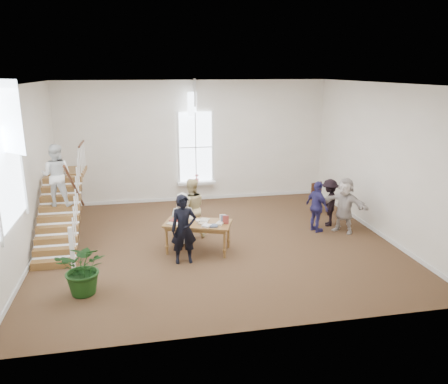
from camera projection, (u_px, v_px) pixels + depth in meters
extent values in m
plane|color=#402519|center=(217.00, 243.00, 12.70)|extent=(10.00, 10.00, 0.00)
plane|color=silver|center=(195.00, 142.00, 16.33)|extent=(10.00, 0.00, 10.00)
plane|color=silver|center=(260.00, 221.00, 7.83)|extent=(10.00, 0.00, 10.00)
plane|color=silver|center=(24.00, 175.00, 11.16)|extent=(0.00, 9.00, 9.00)
plane|color=silver|center=(381.00, 160.00, 13.00)|extent=(0.00, 9.00, 9.00)
plane|color=white|center=(216.00, 84.00, 11.47)|extent=(10.00, 10.00, 0.00)
cube|color=white|center=(197.00, 183.00, 16.59)|extent=(1.45, 0.28, 0.10)
plane|color=white|center=(196.00, 147.00, 16.33)|extent=(2.60, 0.00, 2.60)
plane|color=white|center=(195.00, 104.00, 15.90)|extent=(0.60, 0.60, 0.85)
plane|color=white|center=(9.00, 175.00, 9.66)|extent=(0.00, 2.40, 2.40)
plane|color=white|center=(1.00, 116.00, 9.31)|extent=(1.10, 1.10, 1.55)
cube|color=white|center=(196.00, 198.00, 16.90)|extent=(10.00, 0.04, 0.12)
imported|color=pink|center=(197.00, 178.00, 16.50)|extent=(0.17, 0.17, 0.30)
cube|color=brown|center=(54.00, 263.00, 11.11)|extent=(1.10, 0.30, 0.20)
cube|color=brown|center=(55.00, 252.00, 11.34)|extent=(1.10, 0.30, 0.20)
cube|color=brown|center=(57.00, 240.00, 11.57)|extent=(1.10, 0.30, 0.20)
cube|color=brown|center=(58.00, 229.00, 11.80)|extent=(1.10, 0.30, 0.20)
cube|color=brown|center=(59.00, 219.00, 12.03)|extent=(1.10, 0.30, 0.20)
cube|color=brown|center=(60.00, 208.00, 12.26)|extent=(1.10, 0.30, 0.20)
cube|color=brown|center=(61.00, 199.00, 12.49)|extent=(1.10, 0.30, 0.20)
cube|color=brown|center=(62.00, 189.00, 12.72)|extent=(1.10, 0.30, 0.20)
cube|color=brown|center=(63.00, 180.00, 12.94)|extent=(1.10, 0.30, 0.20)
cube|color=brown|center=(67.00, 172.00, 13.78)|extent=(1.10, 1.20, 0.12)
cube|color=white|center=(72.00, 248.00, 10.94)|extent=(0.10, 0.10, 1.10)
cylinder|color=#3E1C11|center=(75.00, 188.00, 11.89)|extent=(0.07, 2.74, 1.86)
imported|color=silver|center=(56.00, 175.00, 12.00)|extent=(0.94, 0.79, 1.72)
cube|color=brown|center=(198.00, 223.00, 11.91)|extent=(1.98, 1.45, 0.05)
cube|color=brown|center=(198.00, 226.00, 11.93)|extent=(1.83, 1.30, 0.10)
cylinder|color=brown|center=(167.00, 241.00, 11.81)|extent=(0.07, 0.07, 0.79)
cylinder|color=brown|center=(225.00, 244.00, 11.57)|extent=(0.07, 0.07, 0.79)
cylinder|color=brown|center=(174.00, 232.00, 12.47)|extent=(0.07, 0.07, 0.79)
cylinder|color=brown|center=(228.00, 235.00, 12.23)|extent=(0.07, 0.07, 0.79)
cube|color=silver|center=(178.00, 223.00, 11.84)|extent=(0.27, 0.34, 0.02)
cube|color=beige|center=(199.00, 220.00, 12.02)|extent=(0.19, 0.23, 0.03)
cube|color=tan|center=(171.00, 223.00, 11.79)|extent=(0.29, 0.29, 0.02)
cube|color=silver|center=(203.00, 223.00, 11.82)|extent=(0.29, 0.30, 0.04)
cube|color=#4C5972|center=(204.00, 220.00, 12.00)|extent=(0.20, 0.27, 0.05)
cube|color=maroon|center=(179.00, 221.00, 11.99)|extent=(0.24, 0.29, 0.03)
cube|color=white|center=(207.00, 226.00, 11.60)|extent=(0.29, 0.30, 0.05)
cube|color=#BFB299|center=(191.00, 218.00, 12.19)|extent=(0.23, 0.24, 0.04)
cube|color=silver|center=(177.00, 220.00, 12.04)|extent=(0.28, 0.29, 0.03)
cube|color=beige|center=(220.00, 223.00, 11.77)|extent=(0.29, 0.33, 0.05)
cube|color=tan|center=(202.00, 223.00, 11.79)|extent=(0.25, 0.26, 0.04)
cube|color=silver|center=(177.00, 220.00, 12.07)|extent=(0.31, 0.31, 0.03)
cube|color=#4C5972|center=(214.00, 226.00, 11.60)|extent=(0.22, 0.23, 0.04)
cube|color=maroon|center=(175.00, 220.00, 12.00)|extent=(0.34, 0.35, 0.05)
cube|color=white|center=(188.00, 218.00, 12.23)|extent=(0.26, 0.27, 0.04)
cube|color=#BFB299|center=(205.00, 220.00, 12.00)|extent=(0.32, 0.33, 0.05)
imported|color=black|center=(184.00, 229.00, 11.18)|extent=(0.68, 0.46, 1.82)
imported|color=beige|center=(183.00, 219.00, 12.42)|extent=(0.76, 0.52, 1.52)
imported|color=#D4BF85|center=(191.00, 208.00, 12.91)|extent=(0.90, 0.72, 1.80)
imported|color=navy|center=(317.00, 207.00, 13.39)|extent=(0.66, 1.01, 1.60)
imported|color=black|center=(329.00, 203.00, 13.94)|extent=(0.89, 1.12, 1.52)
imported|color=beige|center=(344.00, 205.00, 13.34)|extent=(1.44, 1.53, 1.72)
imported|color=#153A12|center=(84.00, 268.00, 9.67)|extent=(1.32, 1.21, 1.24)
cube|color=#3E1C11|center=(320.00, 200.00, 15.13)|extent=(0.61, 0.61, 0.06)
cube|color=#3E1C11|center=(316.00, 190.00, 15.22)|extent=(0.45, 0.22, 0.56)
cylinder|color=#3E1C11|center=(320.00, 209.00, 14.94)|extent=(0.04, 0.04, 0.49)
cylinder|color=#3E1C11|center=(328.00, 207.00, 15.15)|extent=(0.04, 0.04, 0.49)
cylinder|color=#3E1C11|center=(312.00, 206.00, 15.25)|extent=(0.04, 0.04, 0.49)
cylinder|color=#3E1C11|center=(320.00, 205.00, 15.45)|extent=(0.04, 0.04, 0.49)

